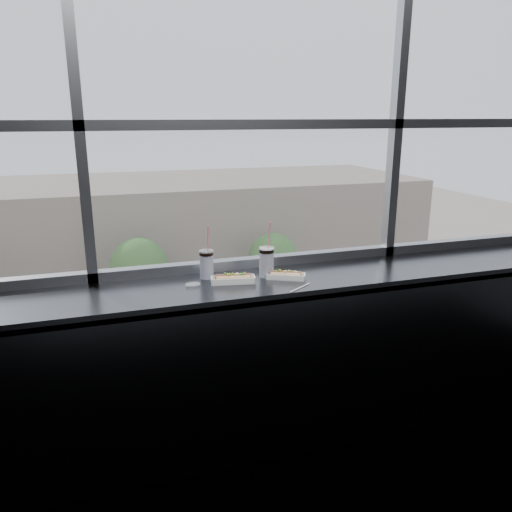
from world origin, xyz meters
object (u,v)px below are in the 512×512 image
object	(u,v)px
car_near_c	(169,403)
tree_right	(273,258)
hotdog_tray_right	(286,275)
car_far_c	(327,307)
car_near_d	(292,383)
tree_center	(139,266)
loose_straw	(300,288)
car_near_e	(398,367)
soda_cup_right	(267,261)
car_far_b	(136,333)
pedestrian_c	(182,300)
pedestrian_b	(115,308)
wrapper	(193,284)
soda_cup_left	(207,263)
hotdog_tray_left	(233,279)
pedestrian_a	(7,319)

from	to	relation	value
car_near_c	tree_right	xyz separation A→B (m)	(9.01, 12.00, 2.42)
hotdog_tray_right	car_far_c	world-z (taller)	hotdog_tray_right
car_near_d	tree_center	world-z (taller)	tree_center
loose_straw	car_near_e	xyz separation A→B (m)	(12.41, 16.50, -11.05)
soda_cup_right	car_far_b	size ratio (longest dim) A/B	0.06
soda_cup_right	tree_center	xyz separation A→B (m)	(1.22, 28.23, -8.34)
car_near_c	pedestrian_c	distance (m)	13.10
loose_straw	car_far_c	xyz separation A→B (m)	(12.40, 24.50, -10.91)
loose_straw	car_near_d	world-z (taller)	loose_straw
hotdog_tray_right	car_near_e	bearing A→B (deg)	79.25
pedestrian_b	pedestrian_c	distance (m)	4.47
pedestrian_c	tree_right	world-z (taller)	tree_right
loose_straw	pedestrian_c	distance (m)	31.58
wrapper	car_near_c	world-z (taller)	wrapper
loose_straw	tree_center	bearing A→B (deg)	54.41
soda_cup_right	hotdog_tray_right	bearing A→B (deg)	-40.51
car_near_e	wrapper	bearing A→B (deg)	148.28
tree_center	car_near_d	bearing A→B (deg)	-64.67
pedestrian_b	car_near_c	bearing A→B (deg)	7.74
loose_straw	car_near_c	xyz separation A→B (m)	(1.11, 16.50, -10.89)
soda_cup_left	car_near_d	xyz separation A→B (m)	(7.26, 16.14, -11.03)
wrapper	car_far_c	size ratio (longest dim) A/B	0.01
soda_cup_left	car_near_d	world-z (taller)	soda_cup_left
car_near_c	car_far_b	size ratio (longest dim) A/B	1.13
soda_cup_left	tree_right	xyz separation A→B (m)	(10.58, 28.14, -8.56)
hotdog_tray_left	car_near_c	xyz separation A→B (m)	(1.45, 16.28, -10.91)
loose_straw	soda_cup_right	bearing A→B (deg)	79.06
wrapper	car_far_b	xyz separation A→B (m)	(0.96, 24.27, -11.03)
car_far_b	pedestrian_b	distance (m)	4.29
car_near_e	pedestrian_a	size ratio (longest dim) A/B	2.79
car_near_e	car_far_c	bearing A→B (deg)	6.93
pedestrian_b	car_near_e	bearing A→B (deg)	46.73
wrapper	tree_right	distance (m)	31.39
hotdog_tray_left	car_near_d	bearing A→B (deg)	76.21
wrapper	car_near_d	xyz separation A→B (m)	(7.37, 16.27, -10.95)
soda_cup_left	tree_center	world-z (taller)	soda_cup_left
hotdog_tray_right	tree_center	world-z (taller)	hotdog_tray_right
loose_straw	pedestrian_a	world-z (taller)	loose_straw
pedestrian_c	tree_right	bearing A→B (deg)	-7.32
soda_cup_right	car_near_e	world-z (taller)	soda_cup_right
wrapper	car_near_c	bearing A→B (deg)	84.08
tree_center	pedestrian_c	bearing A→B (deg)	16.15
wrapper	pedestrian_b	distance (m)	30.51
soda_cup_left	car_far_b	world-z (taller)	soda_cup_left
hotdog_tray_left	wrapper	distance (m)	0.24
loose_straw	car_near_e	bearing A→B (deg)	19.69
car_far_c	pedestrian_b	bearing A→B (deg)	67.99
loose_straw	pedestrian_b	xyz separation A→B (m)	(-0.54, 28.69, -10.99)
car_near_e	pedestrian_a	world-z (taller)	pedestrian_a
car_near_d	pedestrian_b	distance (m)	14.23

